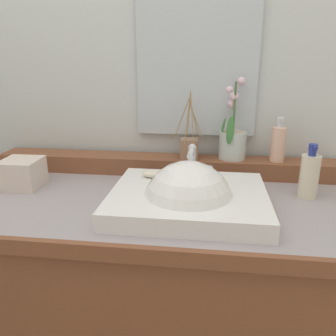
{
  "coord_description": "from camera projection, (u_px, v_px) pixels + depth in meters",
  "views": [
    {
      "loc": [
        0.18,
        -1.04,
        1.28
      ],
      "look_at": [
        0.05,
        -0.02,
        0.95
      ],
      "focal_mm": 36.52,
      "sensor_mm": 36.0,
      "label": 1
    }
  ],
  "objects": [
    {
      "name": "mirror",
      "position": [
        197.0,
        62.0,
        1.29
      ],
      "size": [
        0.46,
        0.02,
        0.55
      ],
      "primitive_type": "cube",
      "color": "silver"
    },
    {
      "name": "lotion_bottle",
      "position": [
        309.0,
        175.0,
        1.11
      ],
      "size": [
        0.06,
        0.06,
        0.18
      ],
      "color": "beige",
      "rests_on": "vanity_cabinet"
    },
    {
      "name": "sink_basin",
      "position": [
        188.0,
        204.0,
        1.04
      ],
      "size": [
        0.47,
        0.4,
        0.29
      ],
      "color": "white",
      "rests_on": "vanity_cabinet"
    },
    {
      "name": "vanity_cabinet",
      "position": [
        156.0,
        301.0,
        1.26
      ],
      "size": [
        1.42,
        0.66,
        0.85
      ],
      "color": "brown",
      "rests_on": "ground"
    },
    {
      "name": "wall_back",
      "position": [
        171.0,
        49.0,
        1.39
      ],
      "size": [
        3.28,
        0.2,
        2.64
      ],
      "primitive_type": "cube",
      "color": "silver",
      "rests_on": "ground"
    },
    {
      "name": "tissue_box",
      "position": [
        22.0,
        173.0,
        1.21
      ],
      "size": [
        0.13,
        0.13,
        0.1
      ],
      "primitive_type": "cube",
      "rotation": [
        0.0,
        0.0,
        0.03
      ],
      "color": "beige",
      "rests_on": "vanity_cabinet"
    },
    {
      "name": "soap_bar",
      "position": [
        153.0,
        174.0,
        1.15
      ],
      "size": [
        0.07,
        0.04,
        0.02
      ],
      "primitive_type": "ellipsoid",
      "color": "beige",
      "rests_on": "sink_basin"
    },
    {
      "name": "back_ledge",
      "position": [
        165.0,
        165.0,
        1.36
      ],
      "size": [
        1.34,
        0.12,
        0.07
      ],
      "primitive_type": "cube",
      "color": "brown",
      "rests_on": "vanity_cabinet"
    },
    {
      "name": "reed_diffuser",
      "position": [
        189.0,
        148.0,
        1.32
      ],
      "size": [
        0.12,
        0.09,
        0.26
      ],
      "color": "#90684D",
      "rests_on": "back_ledge"
    },
    {
      "name": "potted_plant",
      "position": [
        232.0,
        139.0,
        1.31
      ],
      "size": [
        0.1,
        0.12,
        0.31
      ],
      "color": "silver",
      "rests_on": "back_ledge"
    },
    {
      "name": "soap_dispenser",
      "position": [
        278.0,
        143.0,
        1.27
      ],
      "size": [
        0.05,
        0.06,
        0.17
      ],
      "color": "beige",
      "rests_on": "back_ledge"
    }
  ]
}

